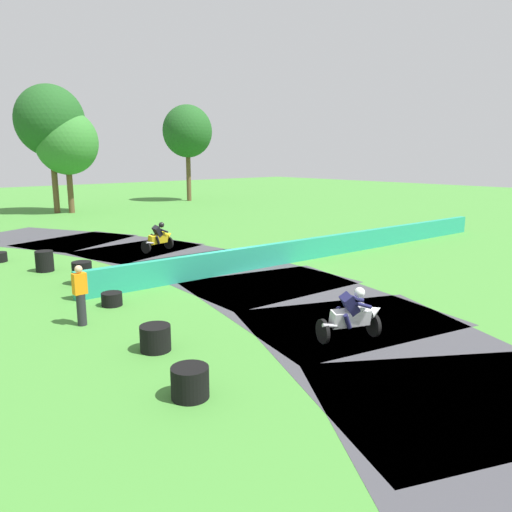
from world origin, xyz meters
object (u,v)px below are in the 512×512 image
at_px(tire_stack_near, 190,382).
at_px(tire_stack_mid_a, 155,338).
at_px(track_marshal, 80,295).
at_px(tire_stack_mid_b, 112,299).
at_px(tire_stack_extra_a, 44,261).
at_px(motorcycle_lead_white, 353,315).
at_px(tire_stack_far, 82,273).
at_px(motorcycle_chase_yellow, 159,237).

distance_m(tire_stack_near, tire_stack_mid_a, 2.51).
bearing_deg(track_marshal, tire_stack_mid_b, 39.00).
xyz_separation_m(tire_stack_mid_a, tire_stack_extra_a, (0.81, 9.82, 0.10)).
height_order(tire_stack_mid_a, tire_stack_mid_b, tire_stack_mid_a).
xyz_separation_m(motorcycle_lead_white, tire_stack_mid_b, (-3.15, 6.54, -0.45)).
bearing_deg(tire_stack_far, tire_stack_extra_a, 96.32).
bearing_deg(tire_stack_extra_a, tire_stack_mid_a, -94.74).
bearing_deg(tire_stack_extra_a, track_marshal, -101.28).
height_order(tire_stack_near, tire_stack_far, tire_stack_far).
height_order(tire_stack_near, tire_stack_mid_b, tire_stack_near).
distance_m(tire_stack_mid_a, tire_stack_extra_a, 9.85).
bearing_deg(tire_stack_mid_a, motorcycle_chase_yellow, 58.99).
bearing_deg(tire_stack_far, track_marshal, -112.51).
relative_size(tire_stack_mid_a, tire_stack_mid_b, 1.16).
height_order(motorcycle_lead_white, tire_stack_far, motorcycle_lead_white).
bearing_deg(tire_stack_mid_b, motorcycle_lead_white, -64.33).
bearing_deg(motorcycle_chase_yellow, tire_stack_extra_a, -173.27).
distance_m(tire_stack_near, tire_stack_mid_b, 6.50).
height_order(motorcycle_chase_yellow, tire_stack_mid_b, motorcycle_chase_yellow).
bearing_deg(tire_stack_near, tire_stack_extra_a, 83.08).
relative_size(tire_stack_mid_b, track_marshal, 0.38).
bearing_deg(motorcycle_chase_yellow, motorcycle_lead_white, -100.23).
bearing_deg(tire_stack_mid_b, track_marshal, -141.00).
bearing_deg(tire_stack_mid_b, tire_stack_far, 83.45).
xyz_separation_m(motorcycle_chase_yellow, tire_stack_far, (-5.16, -3.51, -0.26)).
bearing_deg(tire_stack_mid_a, tire_stack_far, 80.75).
height_order(motorcycle_chase_yellow, tire_stack_near, motorcycle_chase_yellow).
bearing_deg(tire_stack_mid_a, tire_stack_extra_a, 85.26).
xyz_separation_m(tire_stack_extra_a, track_marshal, (-1.40, -7.01, 0.42)).
bearing_deg(tire_stack_mid_b, tire_stack_extra_a, 89.70).
bearing_deg(motorcycle_lead_white, tire_stack_mid_a, 146.26).
bearing_deg(tire_stack_near, motorcycle_lead_white, -2.58).
xyz_separation_m(motorcycle_lead_white, tire_stack_near, (-4.60, 0.21, -0.35)).
distance_m(motorcycle_chase_yellow, tire_stack_mid_a, 12.22).
height_order(tire_stack_near, tire_stack_mid_a, same).
relative_size(tire_stack_mid_b, tire_stack_extra_a, 0.77).
distance_m(motorcycle_chase_yellow, track_marshal, 10.29).
relative_size(tire_stack_near, track_marshal, 0.44).
relative_size(tire_stack_extra_a, track_marshal, 0.49).
height_order(tire_stack_far, track_marshal, track_marshal).
relative_size(tire_stack_near, tire_stack_far, 0.89).
bearing_deg(tire_stack_far, tire_stack_mid_b, -96.55).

